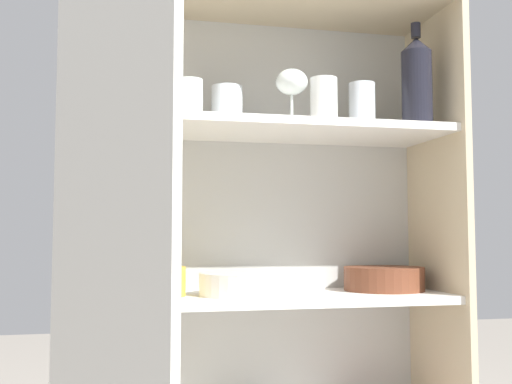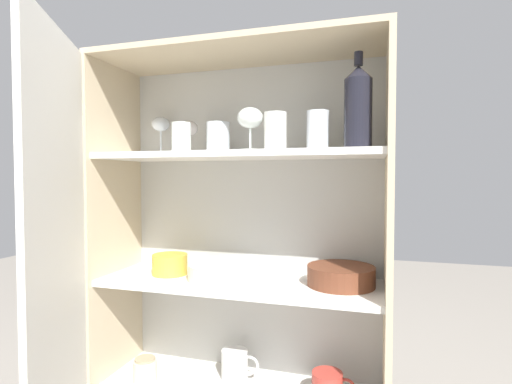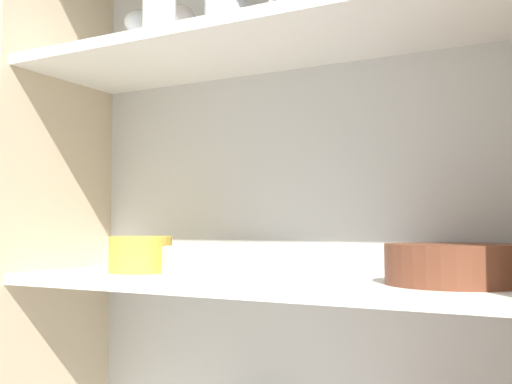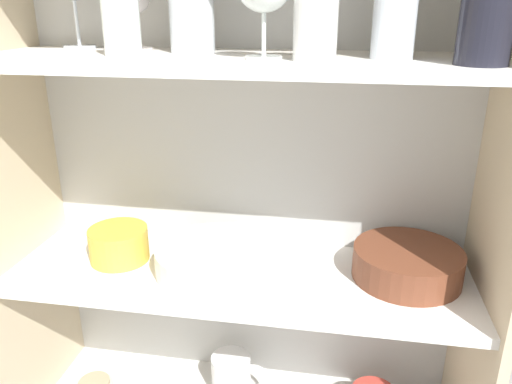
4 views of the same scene
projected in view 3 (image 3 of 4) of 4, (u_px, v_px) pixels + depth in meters
cupboard_back_panel at (292, 257)px, 1.17m from camera, size 0.95×0.02×1.40m
cupboard_side_left at (59, 255)px, 1.25m from camera, size 0.02×0.33×1.40m
shelf_board_middle at (255, 284)px, 1.03m from camera, size 0.91×0.29×0.02m
shelf_board_upper at (255, 45)px, 1.06m from camera, size 0.91×0.29×0.02m
tumbler_glass_2 at (159, 25)px, 1.13m from camera, size 0.06×0.06×0.10m
tumbler_glass_3 at (225, 26)px, 1.14m from camera, size 0.08×0.08×0.11m
wine_glass_0 at (139, 27)px, 1.30m from camera, size 0.07×0.07×0.14m
wine_glass_2 at (179, 23)px, 1.21m from camera, size 0.07×0.07×0.12m
plate_stack_white at (230, 262)px, 1.05m from camera, size 0.24×0.24×0.05m
mixing_bowl_large at (454, 262)px, 0.91m from camera, size 0.21×0.21×0.06m
serving_bowl_small at (141, 253)px, 1.16m from camera, size 0.12×0.12×0.07m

